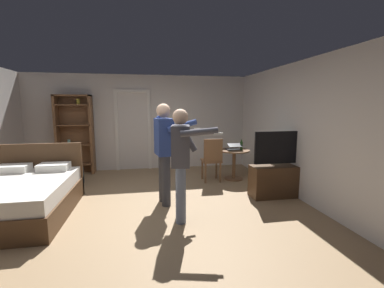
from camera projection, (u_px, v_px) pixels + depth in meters
The scene contains 14 objects.
ground_plane at pixel (141, 209), 4.30m from camera, with size 6.33×6.33×0.00m, color #997A56.
wall_back at pixel (141, 123), 6.94m from camera, with size 5.99×0.12×2.52m, color silver.
wall_right at pixel (305, 131), 4.64m from camera, with size 0.12×5.93×2.52m, color silver.
doorway_frame at pixel (133, 124), 6.83m from camera, with size 0.93×0.08×2.13m.
bed at pixel (20, 197), 4.01m from camera, with size 1.49×1.92×1.02m.
bookshelf at pixel (75, 132), 6.45m from camera, with size 0.87×0.32×1.98m.
tv_flatscreen at pixel (279, 177), 4.87m from camera, with size 1.09×0.40×1.25m.
side_table at pixel (234, 159), 5.98m from camera, with size 0.71×0.71×0.70m.
laptop at pixel (234, 148), 5.89m from camera, with size 0.33×0.33×0.16m.
bottle_on_table at pixel (241, 146), 5.88m from camera, with size 0.06×0.06×0.25m.
wooden_chair at pixel (212, 158), 5.77m from camera, with size 0.42×0.42×0.99m.
person_blue_shirt at pixel (182, 157), 3.77m from camera, with size 0.69×0.63×1.67m.
person_striped_shirt at pixel (165, 146), 4.41m from camera, with size 0.76×0.61×1.75m.
suitcase_dark at pixel (69, 177), 5.57m from camera, with size 0.50×0.34×0.36m, color #1E2D38.
Camera 1 is at (0.10, -4.18, 1.71)m, focal length 24.08 mm.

